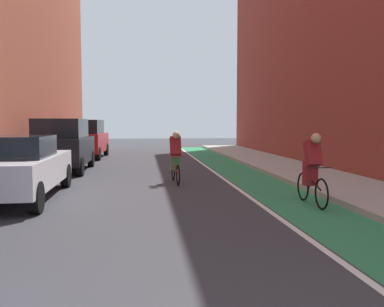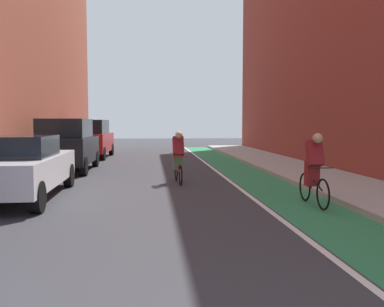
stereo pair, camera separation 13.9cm
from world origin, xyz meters
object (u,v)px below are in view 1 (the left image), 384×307
object	(u,v)px
parked_sedan_white	(16,167)
cyclist_mid	(312,169)
parked_suv_red	(85,139)
parked_suv_black	(62,145)
cyclist_trailing	(175,157)

from	to	relation	value
parked_sedan_white	cyclist_mid	world-z (taller)	cyclist_mid
parked_suv_red	parked_suv_black	bearing A→B (deg)	-89.98
cyclist_mid	parked_suv_red	bearing A→B (deg)	117.11
cyclist_mid	parked_suv_black	bearing A→B (deg)	133.34
cyclist_mid	cyclist_trailing	bearing A→B (deg)	126.65
parked_suv_red	cyclist_mid	size ratio (longest dim) A/B	2.53
parked_sedan_white	parked_suv_red	world-z (taller)	parked_suv_red
parked_suv_black	cyclist_trailing	size ratio (longest dim) A/B	2.55
parked_sedan_white	cyclist_mid	bearing A→B (deg)	-11.93
parked_suv_black	cyclist_mid	xyz separation A→B (m)	(6.78, -7.18, -0.21)
parked_suv_black	parked_sedan_white	bearing A→B (deg)	-89.99
parked_sedan_white	parked_suv_red	size ratio (longest dim) A/B	1.07
parked_sedan_white	cyclist_trailing	size ratio (longest dim) A/B	2.81
parked_suv_red	cyclist_trailing	world-z (taller)	parked_suv_red
parked_suv_black	cyclist_mid	size ratio (longest dim) A/B	2.45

